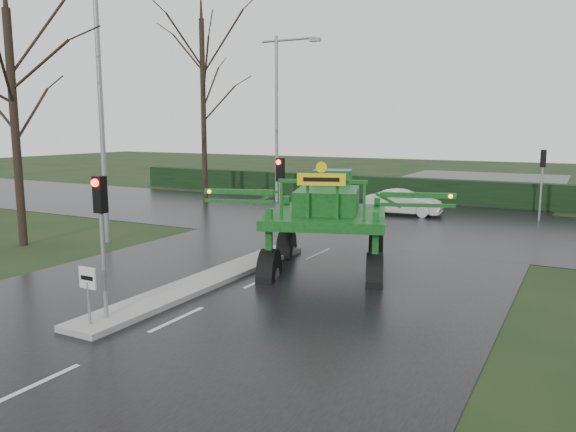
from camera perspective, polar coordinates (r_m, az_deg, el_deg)
The scene contains 15 objects.
ground at distance 14.08m, azimuth -11.20°, elevation -10.34°, with size 140.00×140.00×0.00m, color black.
road_main at distance 22.41m, azimuth 5.26°, elevation -2.91°, with size 14.00×80.00×0.02m, color black.
road_cross at distance 27.93m, azimuth 10.09°, elevation -0.62°, with size 80.00×12.00×0.02m, color black.
median_island at distance 17.07m, azimuth -8.18°, elevation -6.49°, with size 1.20×10.00×0.16m, color gray.
hedge_row at distance 35.45m, azimuth 14.19°, elevation 2.49°, with size 44.00×0.90×1.50m, color black.
keep_left_sign at distance 13.61m, azimuth -19.66°, elevation -6.73°, with size 0.50×0.07×1.35m.
traffic_signal_near at distance 13.61m, azimuth -18.47°, elevation -0.05°, with size 0.26×0.33×3.52m.
traffic_signal_mid at distance 20.34m, azimuth -0.80°, elevation 3.29°, with size 0.26×0.33×3.52m.
traffic_signal_far at distance 30.34m, azimuth 24.45°, elevation 4.38°, with size 0.26×0.33×3.52m.
street_light_left_near at distance 23.32m, azimuth -18.03°, elevation 11.95°, with size 3.85×0.30×10.00m.
street_light_left_far at distance 34.54m, azimuth -0.72°, elevation 11.30°, with size 3.85×0.30×10.00m.
tree_left_near at distance 24.18m, azimuth -26.20°, elevation 11.02°, with size 6.30×6.30×10.85m.
tree_left_far at distance 35.27m, azimuth -8.65°, elevation 13.04°, with size 7.70×7.70×13.26m.
crop_sprayer at distance 17.31m, azimuth -1.82°, elevation 0.76°, with size 7.71×5.97×4.52m.
white_sedan at distance 30.35m, azimuth 11.57°, elevation 0.09°, with size 1.39×4.00×1.32m, color silver.
Camera 1 is at (8.54, -10.19, 4.63)m, focal length 35.00 mm.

